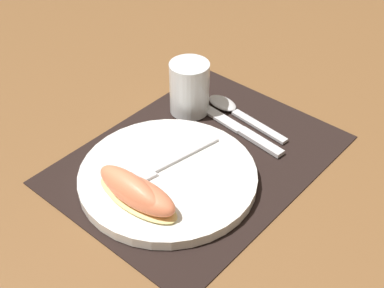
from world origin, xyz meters
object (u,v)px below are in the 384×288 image
at_px(spoon, 232,109).
at_px(citrus_wedge_1, 140,195).
at_px(plate, 170,178).
at_px(knife, 234,126).
at_px(fork, 157,168).
at_px(citrus_wedge_0, 129,189).
at_px(juice_glass, 189,91).

xyz_separation_m(spoon, citrus_wedge_1, (-0.27, -0.05, 0.03)).
height_order(plate, knife, plate).
relative_size(fork, citrus_wedge_0, 1.60).
relative_size(juice_glass, spoon, 0.53).
bearing_deg(citrus_wedge_1, juice_glass, 25.81).
relative_size(knife, citrus_wedge_1, 1.72).
height_order(spoon, citrus_wedge_0, citrus_wedge_0).
distance_m(plate, citrus_wedge_0, 0.08).
bearing_deg(plate, knife, 3.35).
distance_m(knife, fork, 0.17).
height_order(juice_glass, citrus_wedge_0, juice_glass).
height_order(juice_glass, spoon, juice_glass).
height_order(citrus_wedge_0, citrus_wedge_1, citrus_wedge_0).
distance_m(fork, citrus_wedge_0, 0.07).
bearing_deg(citrus_wedge_1, knife, 5.02).
distance_m(citrus_wedge_0, citrus_wedge_1, 0.02).
xyz_separation_m(knife, citrus_wedge_0, (-0.24, -0.00, 0.03)).
xyz_separation_m(fork, citrus_wedge_1, (-0.07, -0.03, 0.01)).
distance_m(spoon, citrus_wedge_1, 0.28).
xyz_separation_m(juice_glass, spoon, (0.05, -0.06, -0.04)).
relative_size(plate, spoon, 1.52).
height_order(spoon, citrus_wedge_1, citrus_wedge_1).
height_order(juice_glass, citrus_wedge_1, juice_glass).
distance_m(plate, citrus_wedge_1, 0.08).
bearing_deg(citrus_wedge_0, juice_glass, 21.79).
relative_size(knife, fork, 1.10).
xyz_separation_m(plate, citrus_wedge_0, (-0.07, 0.01, 0.03)).
bearing_deg(fork, citrus_wedge_1, -153.81).
xyz_separation_m(knife, spoon, (0.03, 0.03, 0.00)).
bearing_deg(spoon, knife, -137.67).
bearing_deg(spoon, juice_glass, 128.33).
xyz_separation_m(plate, knife, (0.17, 0.01, -0.01)).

